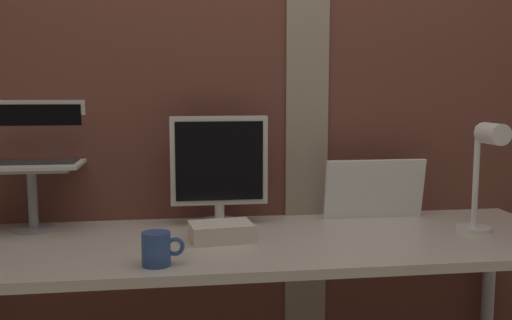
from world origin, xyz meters
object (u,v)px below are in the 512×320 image
at_px(coffee_mug, 157,249).
at_px(laptop, 35,147).
at_px(whiteboard_panel, 375,189).
at_px(desk_lamp, 485,166).
at_px(monitor, 219,166).

bearing_deg(coffee_mug, laptop, 129.55).
bearing_deg(whiteboard_panel, desk_lamp, -47.06).
bearing_deg(laptop, monitor, -5.64).
xyz_separation_m(monitor, coffee_mug, (-0.21, -0.47, -0.17)).
bearing_deg(coffee_mug, whiteboard_panel, 31.05).
relative_size(laptop, desk_lamp, 0.89).
height_order(monitor, whiteboard_panel, monitor).
bearing_deg(desk_lamp, whiteboard_panel, 132.94).
height_order(monitor, desk_lamp, monitor).
xyz_separation_m(monitor, whiteboard_panel, (0.59, 0.02, -0.10)).
bearing_deg(desk_lamp, monitor, 162.41).
xyz_separation_m(laptop, desk_lamp, (1.52, -0.34, -0.05)).
relative_size(monitor, desk_lamp, 1.04).
bearing_deg(laptop, desk_lamp, -12.61).
bearing_deg(laptop, coffee_mug, -50.45).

